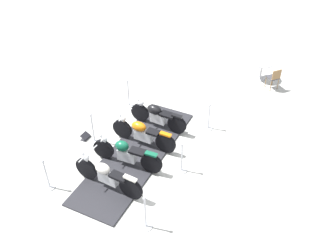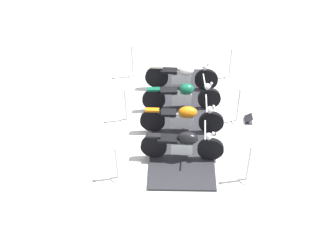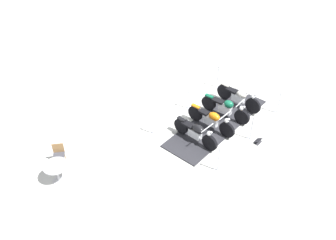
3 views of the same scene
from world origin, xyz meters
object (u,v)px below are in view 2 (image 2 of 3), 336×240
(stanchion_right_front, at_px, (248,170))
(stanchion_right_mid, at_px, (238,110))
(stanchion_right_rear, at_px, (230,68))
(motorcycle_cream, at_px, (182,76))
(motorcycle_black, at_px, (183,144))
(stanchion_left_mid, at_px, (126,111))
(info_placard, at_px, (248,119))
(motorcycle_copper, at_px, (183,118))
(motorcycle_forest, at_px, (183,96))
(stanchion_left_rear, at_px, (133,67))
(stanchion_left_front, at_px, (117,169))

(stanchion_right_front, relative_size, stanchion_right_mid, 0.97)
(stanchion_right_mid, bearing_deg, stanchion_right_rear, -149.57)
(motorcycle_cream, relative_size, stanchion_right_mid, 1.82)
(motorcycle_black, distance_m, stanchion_left_mid, 2.23)
(motorcycle_cream, xyz_separation_m, info_placard, (0.37, 2.39, -0.46))
(motorcycle_cream, distance_m, stanchion_right_front, 4.09)
(motorcycle_black, relative_size, info_placard, 4.83)
(motorcycle_copper, height_order, motorcycle_forest, motorcycle_copper)
(stanchion_left_rear, bearing_deg, stanchion_right_mid, 84.65)
(motorcycle_black, bearing_deg, motorcycle_cream, 92.77)
(motorcycle_black, distance_m, stanchion_left_front, 1.75)
(stanchion_right_rear, height_order, stanchion_left_mid, stanchion_right_rear)
(motorcycle_black, xyz_separation_m, motorcycle_cream, (-2.67, -1.57, 0.01))
(stanchion_left_front, xyz_separation_m, stanchion_left_mid, (-1.94, -1.14, 0.02))
(motorcycle_black, relative_size, stanchion_left_front, 1.90)
(stanchion_right_front, relative_size, stanchion_left_mid, 1.03)
(stanchion_left_front, xyz_separation_m, stanchion_right_rear, (-5.46, 0.41, 0.04))
(motorcycle_copper, xyz_separation_m, stanchion_right_front, (0.72, 2.19, -0.17))
(stanchion_left_mid, bearing_deg, motorcycle_forest, 138.46)
(stanchion_left_front, bearing_deg, motorcycle_black, 144.20)
(motorcycle_forest, bearing_deg, stanchion_left_mid, -164.88)
(motorcycle_copper, xyz_separation_m, motorcycle_forest, (-0.89, -0.53, -0.01))
(stanchion_left_mid, bearing_deg, stanchion_right_front, 84.65)
(motorcycle_cream, bearing_deg, stanchion_left_front, -109.06)
(motorcycle_forest, height_order, stanchion_left_front, motorcycle_forest)
(stanchion_right_rear, height_order, info_placard, stanchion_right_rear)
(motorcycle_copper, relative_size, motorcycle_cream, 0.99)
(stanchion_left_front, xyz_separation_m, stanchion_right_front, (-1.58, 2.69, 0.03))
(motorcycle_black, height_order, stanchion_left_mid, stanchion_left_mid)
(stanchion_left_front, bearing_deg, motorcycle_cream, -172.33)
(motorcycle_copper, xyz_separation_m, stanchion_left_rear, (-1.57, -2.78, -0.15))
(motorcycle_cream, relative_size, stanchion_left_rear, 1.80)
(motorcycle_black, xyz_separation_m, motorcycle_forest, (-1.78, -1.05, -0.01))
(stanchion_right_mid, distance_m, stanchion_left_rear, 3.85)
(motorcycle_cream, distance_m, stanchion_right_mid, 2.18)
(motorcycle_cream, bearing_deg, motorcycle_copper, -86.06)
(stanchion_left_front, bearing_deg, stanchion_right_rear, 175.67)
(motorcycle_black, xyz_separation_m, stanchion_right_rear, (-4.05, -0.60, -0.16))
(motorcycle_black, xyz_separation_m, stanchion_right_front, (-0.17, 1.67, -0.17))
(motorcycle_forest, relative_size, stanchion_right_mid, 1.74)
(motorcycle_forest, height_order, info_placard, motorcycle_forest)
(motorcycle_black, bearing_deg, motorcycle_copper, 92.31)
(motorcycle_copper, xyz_separation_m, stanchion_left_front, (2.30, -0.50, -0.20))
(motorcycle_cream, xyz_separation_m, stanchion_right_rear, (-1.38, 0.96, -0.17))
(motorcycle_forest, bearing_deg, stanchion_right_rear, 45.59)
(motorcycle_forest, bearing_deg, motorcycle_cream, 86.93)
(stanchion_right_front, distance_m, info_placard, 2.31)
(motorcycle_copper, distance_m, stanchion_right_rear, 3.16)
(stanchion_right_front, relative_size, info_placard, 2.78)
(stanchion_left_front, xyz_separation_m, info_placard, (-3.71, 1.84, -0.25))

